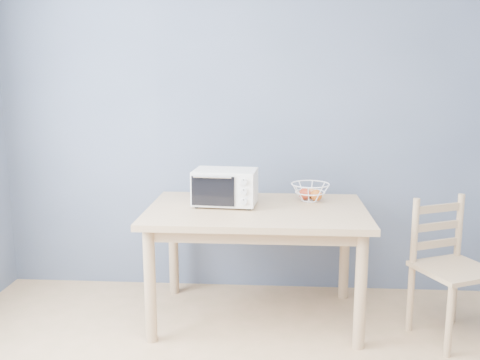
# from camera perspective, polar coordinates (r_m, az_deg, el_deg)

# --- Properties ---
(room) EXTENTS (4.01, 4.51, 2.61)m
(room) POSITION_cam_1_polar(r_m,az_deg,el_deg) (1.65, 2.62, 1.08)
(room) COLOR tan
(room) RESTS_ON ground
(dining_table) EXTENTS (1.40, 0.90, 0.75)m
(dining_table) POSITION_cam_1_polar(r_m,az_deg,el_deg) (3.46, 1.78, -4.64)
(dining_table) COLOR tan
(dining_table) RESTS_ON ground
(toaster_oven) EXTENTS (0.42, 0.32, 0.24)m
(toaster_oven) POSITION_cam_1_polar(r_m,az_deg,el_deg) (3.48, -1.85, -0.71)
(toaster_oven) COLOR white
(toaster_oven) RESTS_ON dining_table
(fruit_basket) EXTENTS (0.30, 0.30, 0.12)m
(fruit_basket) POSITION_cam_1_polar(r_m,az_deg,el_deg) (3.65, 7.50, -1.27)
(fruit_basket) COLOR white
(fruit_basket) RESTS_ON dining_table
(dining_chair) EXTENTS (0.53, 0.53, 0.86)m
(dining_chair) POSITION_cam_1_polar(r_m,az_deg,el_deg) (3.53, 21.46, -8.97)
(dining_chair) COLOR tan
(dining_chair) RESTS_ON ground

